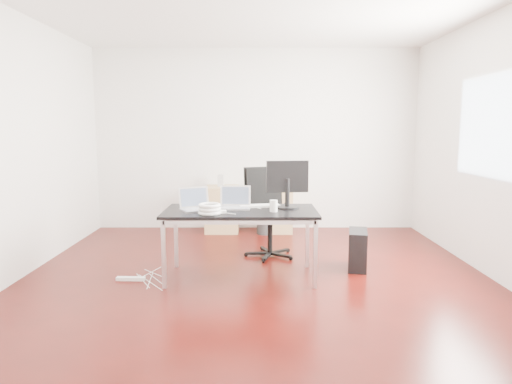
{
  "coord_description": "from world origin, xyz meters",
  "views": [
    {
      "loc": [
        -0.01,
        -4.68,
        1.58
      ],
      "look_at": [
        0.0,
        0.55,
        0.85
      ],
      "focal_mm": 32.0,
      "sensor_mm": 36.0,
      "label": 1
    }
  ],
  "objects_px": {
    "pc_tower": "(358,250)",
    "desk": "(241,215)",
    "office_chair": "(268,207)",
    "filing_cabinet_left": "(222,209)",
    "filing_cabinet_right": "(275,209)"
  },
  "relations": [
    {
      "from": "office_chair",
      "to": "pc_tower",
      "type": "height_order",
      "value": "office_chair"
    },
    {
      "from": "desk",
      "to": "pc_tower",
      "type": "xyz_separation_m",
      "value": [
        1.32,
        0.29,
        -0.46
      ]
    },
    {
      "from": "desk",
      "to": "filing_cabinet_left",
      "type": "height_order",
      "value": "desk"
    },
    {
      "from": "desk",
      "to": "filing_cabinet_right",
      "type": "xyz_separation_m",
      "value": [
        0.46,
        2.18,
        -0.33
      ]
    },
    {
      "from": "filing_cabinet_left",
      "to": "pc_tower",
      "type": "xyz_separation_m",
      "value": [
        1.67,
        -1.89,
        -0.13
      ]
    },
    {
      "from": "desk",
      "to": "office_chair",
      "type": "xyz_separation_m",
      "value": [
        0.31,
        0.87,
        -0.07
      ]
    },
    {
      "from": "filing_cabinet_left",
      "to": "filing_cabinet_right",
      "type": "bearing_deg",
      "value": 0.0
    },
    {
      "from": "pc_tower",
      "to": "filing_cabinet_left",
      "type": "bearing_deg",
      "value": 143.54
    },
    {
      "from": "desk",
      "to": "filing_cabinet_left",
      "type": "relative_size",
      "value": 2.29
    },
    {
      "from": "desk",
      "to": "filing_cabinet_right",
      "type": "distance_m",
      "value": 2.25
    },
    {
      "from": "pc_tower",
      "to": "filing_cabinet_right",
      "type": "bearing_deg",
      "value": 126.31
    },
    {
      "from": "filing_cabinet_left",
      "to": "desk",
      "type": "bearing_deg",
      "value": -80.74
    },
    {
      "from": "desk",
      "to": "pc_tower",
      "type": "distance_m",
      "value": 1.42
    },
    {
      "from": "pc_tower",
      "to": "desk",
      "type": "bearing_deg",
      "value": -155.45
    },
    {
      "from": "filing_cabinet_right",
      "to": "pc_tower",
      "type": "bearing_deg",
      "value": -65.74
    }
  ]
}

